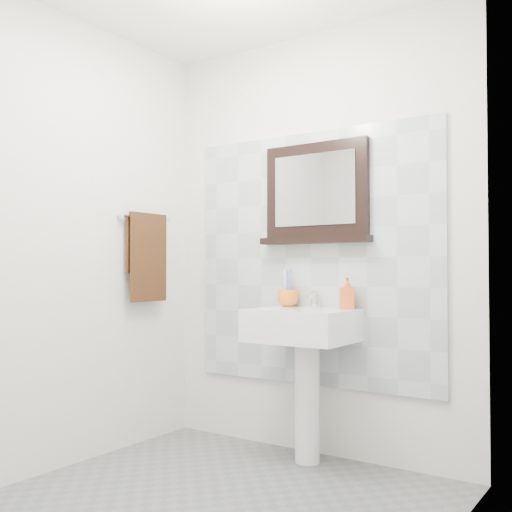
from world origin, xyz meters
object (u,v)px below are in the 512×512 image
at_px(pedestal_sink, 303,342).
at_px(soap_dispenser, 347,293).
at_px(hand_towel, 147,250).
at_px(toothbrush_cup, 288,298).
at_px(framed_mirror, 316,196).

xyz_separation_m(pedestal_sink, soap_dispenser, (0.21, 0.13, 0.27)).
height_order(soap_dispenser, hand_towel, hand_towel).
height_order(toothbrush_cup, soap_dispenser, soap_dispenser).
relative_size(pedestal_sink, toothbrush_cup, 7.58).
xyz_separation_m(soap_dispenser, framed_mirror, (-0.23, 0.06, 0.57)).
relative_size(pedestal_sink, hand_towel, 1.75).
bearing_deg(toothbrush_cup, pedestal_sink, -37.92).
bearing_deg(pedestal_sink, toothbrush_cup, 142.08).
relative_size(framed_mirror, hand_towel, 1.27).
bearing_deg(framed_mirror, hand_towel, -158.38).
bearing_deg(toothbrush_cup, framed_mirror, 14.39).
bearing_deg(hand_towel, pedestal_sink, 11.53).
distance_m(toothbrush_cup, hand_towel, 0.94).
distance_m(soap_dispenser, framed_mirror, 0.61).
bearing_deg(hand_towel, soap_dispenser, 15.45).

